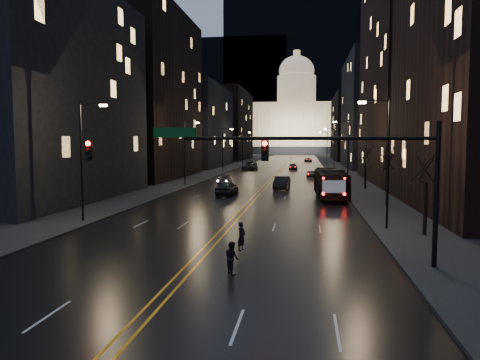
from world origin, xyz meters
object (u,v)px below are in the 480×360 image
at_px(oncoming_car_b, 225,180).
at_px(receding_car_a, 282,183).
at_px(pedestrian_a, 241,236).
at_px(bus, 331,183).
at_px(pedestrian_b, 232,258).
at_px(traffic_signal, 315,161).
at_px(oncoming_car_a, 227,188).

xyz_separation_m(oncoming_car_b, receding_car_a, (8.48, -5.91, 0.15)).
xyz_separation_m(receding_car_a, pedestrian_a, (-0.52, -34.50, -0.04)).
distance_m(bus, receding_car_a, 10.32).
distance_m(oncoming_car_b, pedestrian_b, 45.82).
relative_size(oncoming_car_b, receding_car_a, 0.82).
bearing_deg(receding_car_a, oncoming_car_b, 148.54).
distance_m(receding_car_a, pedestrian_b, 39.18).
bearing_deg(receding_car_a, traffic_signal, -81.34).
bearing_deg(oncoming_car_a, pedestrian_b, 102.84).
relative_size(bus, oncoming_car_b, 2.70).
distance_m(oncoming_car_b, receding_car_a, 10.34).
bearing_deg(pedestrian_b, bus, -47.36).
height_order(traffic_signal, oncoming_car_b, traffic_signal).
distance_m(traffic_signal, pedestrian_b, 6.06).
relative_size(bus, pedestrian_b, 7.47).
bearing_deg(oncoming_car_b, receding_car_a, 144.36).
relative_size(oncoming_car_a, pedestrian_b, 3.23).
distance_m(bus, pedestrian_a, 26.68).
relative_size(oncoming_car_b, pedestrian_b, 2.76).
bearing_deg(bus, oncoming_car_b, 130.96).
bearing_deg(oncoming_car_a, traffic_signal, 110.19).
height_order(traffic_signal, bus, traffic_signal).
relative_size(traffic_signal, pedestrian_a, 10.73).
bearing_deg(pedestrian_b, pedestrian_a, -33.81).
height_order(receding_car_a, pedestrian_a, receding_car_a).
distance_m(bus, pedestrian_b, 31.20).
relative_size(traffic_signal, receding_car_a, 3.38).
distance_m(traffic_signal, receding_car_a, 37.58).
relative_size(receding_car_a, pedestrian_a, 3.18).
distance_m(traffic_signal, bus, 28.92).
relative_size(pedestrian_a, pedestrian_b, 1.06).
distance_m(traffic_signal, pedestrian_a, 6.41).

